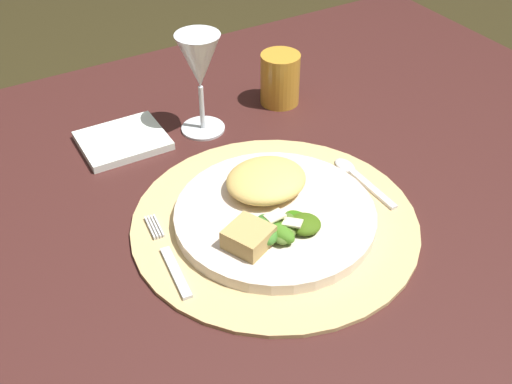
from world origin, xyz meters
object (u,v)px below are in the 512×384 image
Objects in this scene: dinner_plate at (275,215)px; wine_glass at (199,65)px; dining_table at (210,256)px; napkin at (123,141)px; fork at (169,259)px; amber_tumbler at (280,79)px; spoon at (356,175)px.

wine_glass is at bearing 85.23° from dinner_plate.
napkin is (-0.04, 0.21, 0.10)m from dining_table.
fork is 1.77× the size of amber_tumbler.
wine_glass reaches higher than amber_tumbler.
dinner_plate is at bearing -50.59° from dining_table.
amber_tumbler is (0.15, 0.01, -0.07)m from wine_glass.
dining_table is 11.23× the size of spoon.
dinner_plate is at bearing -1.19° from fork.
fork is at bearing -176.21° from spoon.
spoon is 0.81× the size of wine_glass.
dinner_plate is 1.62× the size of wine_glass.
spoon reaches higher than fork.
wine_glass is (0.02, 0.26, 0.10)m from dinner_plate.
spoon is at bearing 8.69° from dinner_plate.
dining_table is at bearing -115.10° from wine_glass.
amber_tumbler reaches higher than fork.
fork reaches higher than dining_table.
amber_tumbler reaches higher than napkin.
spoon is at bearing 3.79° from fork.
napkin reaches higher than fork.
spoon is (0.31, 0.02, -0.00)m from fork.
dinner_plate is 0.28m from wine_glass.
dining_table is 0.15m from fork.
amber_tumbler reaches higher than dinner_plate.
amber_tumbler is at bearing 38.68° from dining_table.
fork is (-0.15, 0.00, -0.01)m from dinner_plate.
spoon is 0.25m from amber_tumbler.
amber_tumbler is at bearing -3.10° from napkin.
dinner_plate is 0.32m from amber_tumbler.
dining_table is 0.23m from napkin.
amber_tumbler is (0.33, 0.26, 0.04)m from fork.
dining_table is at bearing 166.20° from spoon.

